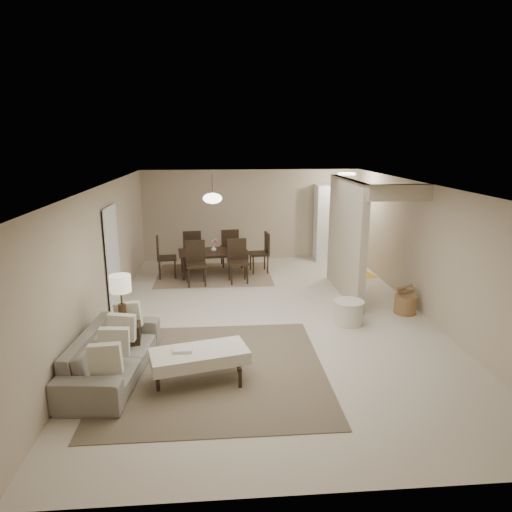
{
  "coord_description": "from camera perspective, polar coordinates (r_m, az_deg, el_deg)",
  "views": [
    {
      "loc": [
        -0.89,
        -8.1,
        3.29
      ],
      "look_at": [
        -0.18,
        0.63,
        1.05
      ],
      "focal_mm": 32.0,
      "sensor_mm": 36.0,
      "label": 1
    }
  ],
  "objects": [
    {
      "name": "table_lamp",
      "position": [
        7.2,
        -16.57,
        -3.83
      ],
      "size": [
        0.32,
        0.32,
        0.76
      ],
      "color": "#48331E",
      "rests_on": "side_table"
    },
    {
      "name": "floor",
      "position": [
        8.78,
        1.52,
        -7.65
      ],
      "size": [
        9.0,
        9.0,
        0.0
      ],
      "primitive_type": "plane",
      "color": "beige",
      "rests_on": "ground"
    },
    {
      "name": "left_wall",
      "position": [
        8.61,
        -18.69,
        -0.12
      ],
      "size": [
        0.0,
        9.0,
        9.0
      ],
      "primitive_type": "plane",
      "rotation": [
        1.57,
        0.0,
        1.57
      ],
      "color": "#C3B294",
      "rests_on": "floor"
    },
    {
      "name": "side_table",
      "position": [
        7.5,
        -16.11,
        -9.94
      ],
      "size": [
        0.56,
        0.56,
        0.55
      ],
      "primitive_type": "cube",
      "rotation": [
        0.0,
        0.0,
        0.11
      ],
      "color": "black",
      "rests_on": "floor"
    },
    {
      "name": "dining_table",
      "position": [
        11.41,
        -5.27,
        -0.9
      ],
      "size": [
        1.81,
        1.15,
        0.6
      ],
      "primitive_type": "imported",
      "rotation": [
        0.0,
        0.0,
        0.12
      ],
      "color": "black",
      "rests_on": "dining_rug"
    },
    {
      "name": "flush_light",
      "position": [
        11.77,
        11.27,
        10.03
      ],
      "size": [
        0.44,
        0.44,
        0.05
      ],
      "primitive_type": "cylinder",
      "color": "white",
      "rests_on": "ceiling"
    },
    {
      "name": "pendant_light",
      "position": [
        11.1,
        -5.46,
        7.19
      ],
      "size": [
        0.46,
        0.46,
        0.71
      ],
      "color": "#48331E",
      "rests_on": "ceiling"
    },
    {
      "name": "ottoman_bench",
      "position": [
        6.5,
        -7.09,
        -12.35
      ],
      "size": [
        1.43,
        0.91,
        0.48
      ],
      "rotation": [
        0.0,
        0.0,
        0.24
      ],
      "color": "silver",
      "rests_on": "living_rug"
    },
    {
      "name": "sofa",
      "position": [
        6.96,
        -17.5,
        -11.58
      ],
      "size": [
        2.29,
        1.09,
        0.65
      ],
      "primitive_type": "imported",
      "rotation": [
        0.0,
        0.0,
        1.47
      ],
      "color": "gray",
      "rests_on": "floor"
    },
    {
      "name": "pantry_cabinet",
      "position": [
        12.86,
        10.05,
        4.09
      ],
      "size": [
        1.2,
        0.55,
        2.1
      ],
      "primitive_type": "cube",
      "color": "white",
      "rests_on": "floor"
    },
    {
      "name": "doorway",
      "position": [
        9.23,
        -17.53,
        -0.57
      ],
      "size": [
        0.04,
        0.9,
        2.04
      ],
      "primitive_type": "cube",
      "color": "black",
      "rests_on": "floor"
    },
    {
      "name": "partition",
      "position": [
        9.94,
        11.17,
        2.22
      ],
      "size": [
        0.15,
        2.5,
        2.5
      ],
      "primitive_type": "cube",
      "color": "#C3B294",
      "rests_on": "floor"
    },
    {
      "name": "round_pouf",
      "position": [
        8.59,
        11.49,
        -6.92
      ],
      "size": [
        0.55,
        0.55,
        0.43
      ],
      "primitive_type": "cylinder",
      "color": "silver",
      "rests_on": "floor"
    },
    {
      "name": "dining_chairs",
      "position": [
        11.36,
        -5.3,
        0.13
      ],
      "size": [
        2.79,
        2.14,
        1.03
      ],
      "color": "black",
      "rests_on": "dining_rug"
    },
    {
      "name": "right_wall",
      "position": [
        9.21,
        20.47,
        0.63
      ],
      "size": [
        0.0,
        9.0,
        9.0
      ],
      "primitive_type": "plane",
      "rotation": [
        1.57,
        0.0,
        -1.57
      ],
      "color": "#C3B294",
      "rests_on": "floor"
    },
    {
      "name": "wicker_basket",
      "position": [
        9.38,
        18.16,
        -5.77
      ],
      "size": [
        0.49,
        0.49,
        0.36
      ],
      "primitive_type": "cylinder",
      "rotation": [
        0.0,
        0.0,
        -0.19
      ],
      "color": "olive",
      "rests_on": "floor"
    },
    {
      "name": "back_wall",
      "position": [
        12.79,
        -0.59,
        5.16
      ],
      "size": [
        6.0,
        0.0,
        6.0
      ],
      "primitive_type": "plane",
      "rotation": [
        1.57,
        0.0,
        0.0
      ],
      "color": "#C3B294",
      "rests_on": "floor"
    },
    {
      "name": "dining_rug",
      "position": [
        11.49,
        -5.24,
        -2.32
      ],
      "size": [
        2.8,
        2.1,
        0.01
      ],
      "primitive_type": "cube",
      "color": "#867253",
      "rests_on": "floor"
    },
    {
      "name": "ceiling",
      "position": [
        8.18,
        1.63,
        8.8
      ],
      "size": [
        9.0,
        9.0,
        0.0
      ],
      "primitive_type": "plane",
      "rotation": [
        3.14,
        0.0,
        0.0
      ],
      "color": "white",
      "rests_on": "back_wall"
    },
    {
      "name": "vase",
      "position": [
        11.32,
        -5.31,
        0.92
      ],
      "size": [
        0.15,
        0.15,
        0.14
      ],
      "primitive_type": "imported",
      "rotation": [
        0.0,
        0.0,
        -0.07
      ],
      "color": "white",
      "rests_on": "dining_table"
    },
    {
      "name": "yellow_mat",
      "position": [
        11.63,
        12.4,
        -2.41
      ],
      "size": [
        0.98,
        0.7,
        0.01
      ],
      "primitive_type": "cube",
      "rotation": [
        0.0,
        0.0,
        0.18
      ],
      "color": "gold",
      "rests_on": "floor"
    },
    {
      "name": "living_rug",
      "position": [
        6.93,
        -5.19,
        -14.0
      ],
      "size": [
        3.2,
        3.2,
        0.01
      ],
      "primitive_type": "cube",
      "color": "brown",
      "rests_on": "floor"
    }
  ]
}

